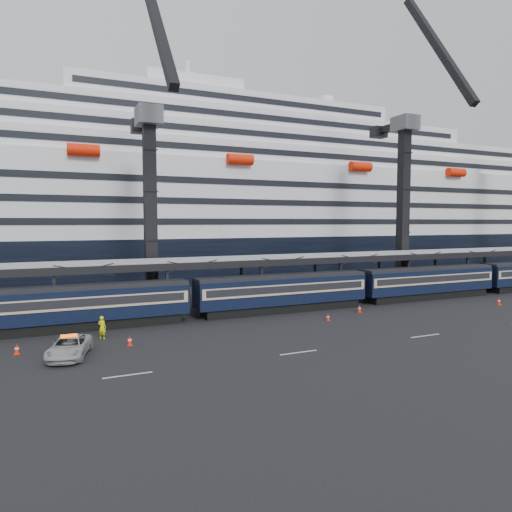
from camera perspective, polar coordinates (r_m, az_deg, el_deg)
name	(u,v)px	position (r m, az deg, el deg)	size (l,w,h in m)	color
ground	(410,324)	(44.97, 18.64, -8.04)	(260.00, 260.00, 0.00)	black
train	(311,289)	(49.74, 6.86, -4.10)	(133.05, 3.00, 4.05)	black
canopy	(327,257)	(55.23, 8.90, -0.11)	(130.00, 6.25, 5.53)	gray
cruise_ship	(226,206)	(83.43, -3.76, 6.26)	(214.09, 28.84, 34.00)	black
crane_dark_near	(151,199)	(51.85, -13.02, 6.93)	(4.50, 17.75, 35.08)	#46484D
crane_dark_mid	(406,194)	(67.20, 18.19, 7.41)	(4.50, 18.24, 39.64)	#46484D
pickup_truck	(69,347)	(34.89, -22.31, -10.48)	(2.38, 5.16, 1.43)	#A5A6AC
worker	(102,327)	(39.20, -18.69, -8.45)	(0.68, 0.45, 1.87)	#EBF90D
traffic_cone_a	(17,349)	(37.23, -27.72, -10.24)	(0.40, 0.40, 0.80)	#FF2308
traffic_cone_b	(130,340)	(36.61, -15.51, -10.14)	(0.41, 0.41, 0.81)	#FF2308
traffic_cone_c	(328,317)	(44.51, 8.99, -7.54)	(0.35, 0.35, 0.71)	#FF2308
traffic_cone_d	(359,309)	(49.07, 12.80, -6.42)	(0.41, 0.41, 0.82)	#FF2308
traffic_cone_e	(499,301)	(59.12, 28.08, -4.99)	(0.43, 0.43, 0.85)	#FF2308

